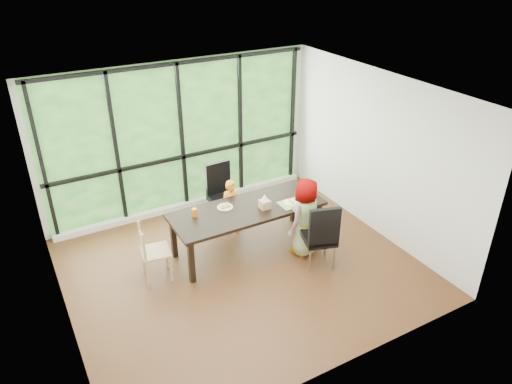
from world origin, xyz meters
TOP-DOWN VIEW (x-y plane):
  - ground at (0.00, 0.00)m, footprint 5.00×5.00m
  - back_wall at (0.00, 2.25)m, footprint 5.00×0.00m
  - foliage_backdrop at (0.00, 2.23)m, footprint 4.80×0.02m
  - window_mullions at (0.00, 2.19)m, footprint 4.80×0.06m
  - window_sill at (0.00, 2.15)m, footprint 4.80×0.12m
  - dining_table at (0.33, 0.41)m, footprint 2.48×1.13m
  - chair_window_leather at (0.36, 1.32)m, footprint 0.48×0.48m
  - chair_interior_leather at (1.07, -0.48)m, footprint 0.58×0.58m
  - chair_end_beech at (-1.18, 0.40)m, footprint 0.46×0.47m
  - child_toddler at (0.33, 0.96)m, footprint 0.41×0.33m
  - child_older at (1.04, -0.11)m, footprint 0.72×0.59m
  - placemat at (1.02, 0.19)m, footprint 0.41×0.30m
  - plate_far at (0.03, 0.58)m, footprint 0.25×0.25m
  - plate_near at (1.01, 0.21)m, footprint 0.23×0.23m
  - orange_cup at (-0.48, 0.57)m, footprint 0.08×0.08m
  - green_cup at (1.29, 0.15)m, footprint 0.08×0.08m
  - tissue_box at (0.56, 0.27)m, footprint 0.15×0.15m
  - crepe_rolls_far at (0.03, 0.58)m, footprint 0.20×0.12m
  - crepe_rolls_near at (1.01, 0.21)m, footprint 0.05×0.12m
  - straw_white at (-0.48, 0.57)m, footprint 0.01×0.04m
  - straw_pink at (1.29, 0.15)m, footprint 0.01×0.04m
  - tissue at (0.56, 0.27)m, footprint 0.12×0.12m

SIDE VIEW (x-z plane):
  - ground at x=0.00m, z-range 0.00..0.00m
  - window_sill at x=0.00m, z-range 0.00..0.10m
  - dining_table at x=0.33m, z-range 0.00..0.75m
  - chair_end_beech at x=-1.18m, z-range 0.00..0.90m
  - child_toddler at x=0.33m, z-range 0.00..0.97m
  - chair_window_leather at x=0.36m, z-range 0.00..1.08m
  - chair_interior_leather at x=1.07m, z-range 0.00..1.08m
  - child_older at x=1.04m, z-range 0.00..1.28m
  - placemat at x=1.02m, z-range 0.75..0.76m
  - plate_near at x=1.01m, z-range 0.75..0.76m
  - plate_far at x=0.03m, z-range 0.75..0.77m
  - crepe_rolls_near at x=1.01m, z-range 0.76..0.80m
  - crepe_rolls_far at x=0.03m, z-range 0.77..0.80m
  - green_cup at x=1.29m, z-range 0.75..0.87m
  - orange_cup at x=-0.48m, z-range 0.75..0.88m
  - tissue_box at x=0.56m, z-range 0.75..0.88m
  - straw_pink at x=1.29m, z-range 0.81..1.01m
  - straw_white at x=-0.48m, z-range 0.82..1.02m
  - tissue at x=0.56m, z-range 0.88..0.99m
  - back_wall at x=0.00m, z-range -1.15..3.85m
  - foliage_backdrop at x=0.00m, z-range 0.03..2.67m
  - window_mullions at x=0.00m, z-range 0.03..2.67m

